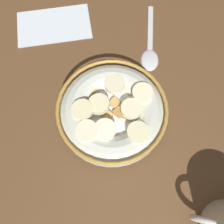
{
  "coord_description": "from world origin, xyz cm",
  "views": [
    {
      "loc": [
        -3.78,
        12.73,
        38.62
      ],
      "look_at": [
        0.0,
        0.0,
        3.0
      ],
      "focal_mm": 37.68,
      "sensor_mm": 36.0,
      "label": 1
    }
  ],
  "objects": [
    {
      "name": "spoon",
      "position": [
        -3.2,
        -15.05,
        0.35
      ],
      "size": [
        5.43,
        15.57,
        0.8
      ],
      "color": "silver",
      "rests_on": "ground_plane"
    },
    {
      "name": "cereal_bowl",
      "position": [
        -0.01,
        0.01,
        2.78
      ],
      "size": [
        17.6,
        17.6,
        5.61
      ],
      "color": "beige",
      "rests_on": "ground_plane"
    },
    {
      "name": "ground_plane",
      "position": [
        0.0,
        0.0,
        -1.0
      ],
      "size": [
        130.22,
        130.22,
        2.0
      ],
      "primitive_type": "cube",
      "color": "brown"
    },
    {
      "name": "folded_napkin",
      "position": [
        17.01,
        -15.8,
        0.15
      ],
      "size": [
        17.08,
        14.35,
        0.3
      ],
      "primitive_type": "cube",
      "rotation": [
        0.0,
        0.0,
        0.45
      ],
      "color": "silver",
      "rests_on": "ground_plane"
    }
  ]
}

